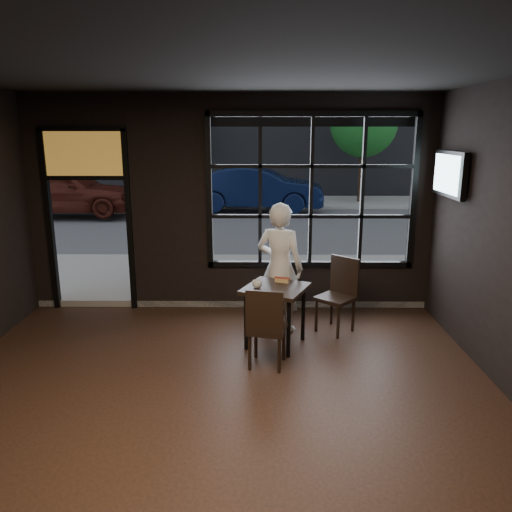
{
  "coord_description": "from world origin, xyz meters",
  "views": [
    {
      "loc": [
        0.45,
        -3.83,
        2.66
      ],
      "look_at": [
        0.4,
        2.2,
        1.15
      ],
      "focal_mm": 35.0,
      "sensor_mm": 36.0,
      "label": 1
    }
  ],
  "objects_px": {
    "chair_near": "(267,326)",
    "navy_car": "(257,188)",
    "man": "(280,268)",
    "cafe_table": "(275,316)"
  },
  "relations": [
    {
      "from": "man",
      "to": "navy_car",
      "type": "xyz_separation_m",
      "value": [
        -0.36,
        10.08,
        -0.06
      ]
    },
    {
      "from": "chair_near",
      "to": "man",
      "type": "relative_size",
      "value": 0.55
    },
    {
      "from": "cafe_table",
      "to": "navy_car",
      "type": "relative_size",
      "value": 0.18
    },
    {
      "from": "chair_near",
      "to": "navy_car",
      "type": "height_order",
      "value": "navy_car"
    },
    {
      "from": "chair_near",
      "to": "navy_car",
      "type": "xyz_separation_m",
      "value": [
        -0.18,
        11.16,
        0.34
      ]
    },
    {
      "from": "chair_near",
      "to": "man",
      "type": "xyz_separation_m",
      "value": [
        0.18,
        1.09,
        0.4
      ]
    },
    {
      "from": "cafe_table",
      "to": "navy_car",
      "type": "xyz_separation_m",
      "value": [
        -0.29,
        10.58,
        0.43
      ]
    },
    {
      "from": "man",
      "to": "navy_car",
      "type": "relative_size",
      "value": 0.4
    },
    {
      "from": "chair_near",
      "to": "man",
      "type": "distance_m",
      "value": 1.17
    },
    {
      "from": "cafe_table",
      "to": "navy_car",
      "type": "height_order",
      "value": "navy_car"
    }
  ]
}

